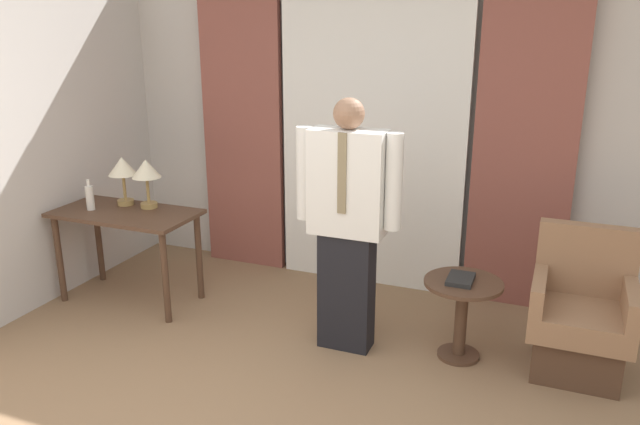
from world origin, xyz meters
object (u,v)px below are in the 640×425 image
(table_lamp_left, at_px, (123,170))
(bottle_near_edge, at_px, (90,197))
(book, at_px, (461,279))
(armchair, at_px, (580,321))
(side_table, at_px, (462,306))
(person, at_px, (347,219))
(table_lamp_right, at_px, (146,172))
(desk, at_px, (126,226))

(table_lamp_left, distance_m, bottle_near_edge, 0.33)
(table_lamp_left, height_order, book, table_lamp_left)
(armchair, distance_m, side_table, 0.73)
(person, xyz_separation_m, side_table, (0.75, 0.13, -0.54))
(person, relative_size, side_table, 3.12)
(table_lamp_left, distance_m, person, 1.96)
(table_lamp_right, xyz_separation_m, armchair, (3.18, 0.03, -0.68))
(bottle_near_edge, xyz_separation_m, book, (2.83, 0.13, -0.28))
(person, bearing_deg, side_table, 10.17)
(bottle_near_edge, bearing_deg, side_table, 2.63)
(table_lamp_left, height_order, table_lamp_right, same)
(person, bearing_deg, desk, 178.09)
(bottle_near_edge, height_order, book, bottle_near_edge)
(armchair, relative_size, book, 4.02)
(desk, bearing_deg, person, -1.91)
(book, bearing_deg, table_lamp_left, 178.15)
(table_lamp_left, xyz_separation_m, armchair, (3.41, 0.03, -0.68))
(book, bearing_deg, bottle_near_edge, -177.46)
(table_lamp_right, distance_m, person, 1.74)
(desk, relative_size, table_lamp_left, 2.87)
(side_table, bearing_deg, book, -164.28)
(person, bearing_deg, bottle_near_edge, 179.92)
(book, bearing_deg, desk, -178.49)
(side_table, bearing_deg, table_lamp_left, 178.28)
(armchair, bearing_deg, book, -170.71)
(table_lamp_left, distance_m, book, 2.71)
(desk, height_order, bottle_near_edge, bottle_near_edge)
(desk, distance_m, armchair, 3.31)
(table_lamp_left, relative_size, bottle_near_edge, 1.60)
(side_table, bearing_deg, bottle_near_edge, -177.37)
(person, height_order, side_table, person)
(person, height_order, armchair, person)
(table_lamp_left, xyz_separation_m, table_lamp_right, (0.22, 0.00, 0.00))
(table_lamp_right, distance_m, book, 2.49)
(person, bearing_deg, book, 10.01)
(person, height_order, book, person)
(desk, xyz_separation_m, book, (2.56, 0.07, -0.06))
(desk, bearing_deg, armchair, 3.27)
(table_lamp_right, relative_size, person, 0.23)
(bottle_near_edge, relative_size, person, 0.14)
(table_lamp_right, xyz_separation_m, book, (2.45, -0.09, -0.47))
(person, xyz_separation_m, armchair, (1.47, 0.25, -0.57))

